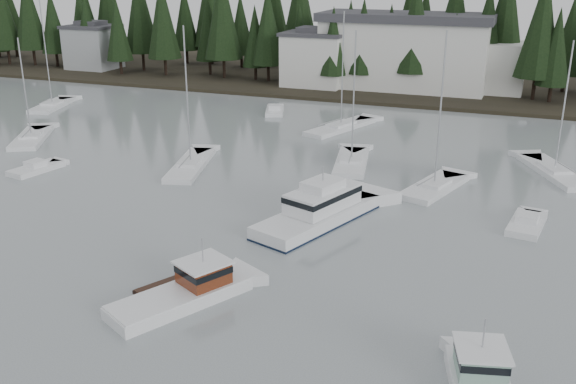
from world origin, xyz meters
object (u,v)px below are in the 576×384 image
(cabin_cruiser_center, at_px, (319,213))
(sailboat_2, at_px, (53,107))
(lobster_boat_brown, at_px, (185,294))
(sailboat_6, at_px, (191,167))
(house_far_west, at_px, (93,46))
(sailboat_0, at_px, (434,189))
(harbor_inn, at_px, (419,52))
(runabout_3, at_px, (275,112))
(sailboat_3, at_px, (32,139))
(sailboat_7, at_px, (341,128))
(house_west, at_px, (315,58))
(sailboat_8, at_px, (554,173))
(runabout_1, at_px, (526,225))
(runabout_0, at_px, (36,170))
(sailboat_4, at_px, (351,164))

(cabin_cruiser_center, height_order, sailboat_2, sailboat_2)
(lobster_boat_brown, relative_size, sailboat_6, 0.63)
(house_far_west, xyz_separation_m, sailboat_0, (66.46, -42.53, -4.32))
(harbor_inn, bearing_deg, runabout_3, -124.32)
(cabin_cruiser_center, bearing_deg, sailboat_3, 92.66)
(sailboat_0, distance_m, sailboat_7, 22.12)
(house_west, xyz_separation_m, cabin_cruiser_center, (17.55, -50.94, -3.91))
(sailboat_0, distance_m, sailboat_8, 12.70)
(runabout_1, bearing_deg, sailboat_6, 90.24)
(house_west, height_order, harbor_inn, harbor_inn)
(lobster_boat_brown, height_order, sailboat_2, sailboat_2)
(house_far_west, bearing_deg, sailboat_8, -24.24)
(house_far_west, height_order, sailboat_0, sailboat_0)
(house_west, relative_size, sailboat_0, 0.69)
(runabout_0, bearing_deg, harbor_inn, -16.01)
(sailboat_0, bearing_deg, sailboat_6, 111.58)
(sailboat_0, height_order, runabout_3, sailboat_0)
(house_west, bearing_deg, sailboat_7, -64.43)
(house_far_west, bearing_deg, sailboat_0, -32.62)
(house_far_west, height_order, sailboat_4, sailboat_4)
(cabin_cruiser_center, bearing_deg, house_far_west, 67.89)
(sailboat_4, bearing_deg, house_far_west, 45.61)
(sailboat_2, relative_size, sailboat_4, 1.13)
(runabout_1, distance_m, runabout_3, 42.55)
(sailboat_2, xyz_separation_m, runabout_1, (60.61, -21.13, 0.05))
(lobster_boat_brown, height_order, runabout_1, lobster_boat_brown)
(lobster_boat_brown, xyz_separation_m, sailboat_0, (10.35, 24.41, -0.39))
(house_far_west, xyz_separation_m, sailboat_2, (13.47, -27.32, -4.32))
(cabin_cruiser_center, xyz_separation_m, sailboat_8, (16.56, 18.67, -0.68))
(harbor_inn, height_order, runabout_3, harbor_inn)
(house_far_west, bearing_deg, runabout_0, -58.41)
(sailboat_7, distance_m, runabout_1, 31.54)
(sailboat_0, bearing_deg, lobster_boat_brown, 173.91)
(house_west, distance_m, harbor_inn, 15.45)
(sailboat_8, bearing_deg, lobster_boat_brown, 122.40)
(harbor_inn, distance_m, sailboat_6, 47.90)
(house_far_west, bearing_deg, lobster_boat_brown, -50.03)
(house_west, relative_size, house_far_west, 1.13)
(cabin_cruiser_center, relative_size, sailboat_0, 0.87)
(sailboat_0, height_order, runabout_0, sailboat_0)
(sailboat_4, bearing_deg, cabin_cruiser_center, 175.22)
(harbor_inn, bearing_deg, lobster_boat_brown, -90.78)
(sailboat_0, bearing_deg, cabin_cruiser_center, 163.30)
(house_west, height_order, sailboat_0, sailboat_0)
(cabin_cruiser_center, relative_size, sailboat_2, 0.81)
(runabout_1, bearing_deg, sailboat_4, 65.19)
(lobster_boat_brown, xyz_separation_m, sailboat_6, (-12.17, 22.57, -0.40))
(sailboat_8, bearing_deg, house_far_west, 39.63)
(house_far_west, height_order, lobster_boat_brown, house_far_west)
(sailboat_0, xyz_separation_m, sailboat_7, (-13.47, 17.55, -0.01))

